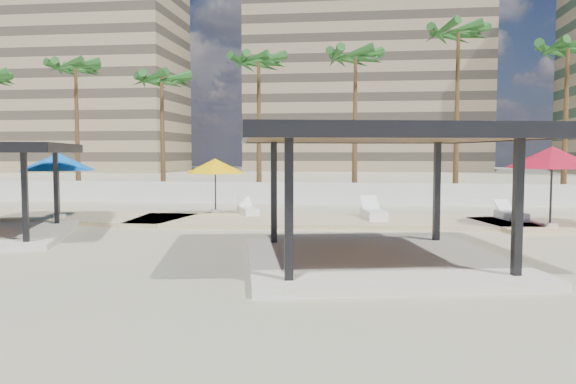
{
  "coord_description": "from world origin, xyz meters",
  "views": [
    {
      "loc": [
        3.37,
        -15.94,
        2.9
      ],
      "look_at": [
        0.6,
        5.38,
        1.4
      ],
      "focal_mm": 35.0,
      "sensor_mm": 36.0,
      "label": 1
    }
  ],
  "objects_px": {
    "lounger_b": "(373,213)",
    "lounger_c": "(511,215)",
    "pavilion_central": "(377,183)",
    "umbrella_c": "(552,158)",
    "lounger_a": "(248,210)"
  },
  "relations": [
    {
      "from": "pavilion_central",
      "to": "umbrella_c",
      "type": "relative_size",
      "value": 1.91
    },
    {
      "from": "umbrella_c",
      "to": "lounger_c",
      "type": "height_order",
      "value": "umbrella_c"
    },
    {
      "from": "lounger_a",
      "to": "pavilion_central",
      "type": "bearing_deg",
      "value": -176.15
    },
    {
      "from": "umbrella_c",
      "to": "lounger_c",
      "type": "xyz_separation_m",
      "value": [
        -0.88,
        2.06,
        -2.36
      ]
    },
    {
      "from": "pavilion_central",
      "to": "lounger_b",
      "type": "bearing_deg",
      "value": 76.77
    },
    {
      "from": "lounger_c",
      "to": "lounger_a",
      "type": "bearing_deg",
      "value": 75.31
    },
    {
      "from": "lounger_b",
      "to": "lounger_c",
      "type": "distance_m",
      "value": 5.57
    },
    {
      "from": "pavilion_central",
      "to": "umbrella_c",
      "type": "distance_m",
      "value": 9.64
    },
    {
      "from": "lounger_a",
      "to": "lounger_c",
      "type": "xyz_separation_m",
      "value": [
        11.08,
        -0.65,
        0.01
      ]
    },
    {
      "from": "lounger_c",
      "to": "umbrella_c",
      "type": "bearing_deg",
      "value": -168.17
    },
    {
      "from": "lounger_a",
      "to": "lounger_c",
      "type": "bearing_deg",
      "value": -118.49
    },
    {
      "from": "umbrella_c",
      "to": "lounger_c",
      "type": "bearing_deg",
      "value": 113.14
    },
    {
      "from": "lounger_b",
      "to": "lounger_c",
      "type": "height_order",
      "value": "lounger_b"
    },
    {
      "from": "umbrella_c",
      "to": "lounger_b",
      "type": "relative_size",
      "value": 1.81
    },
    {
      "from": "lounger_c",
      "to": "pavilion_central",
      "type": "bearing_deg",
      "value": 136.7
    }
  ]
}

